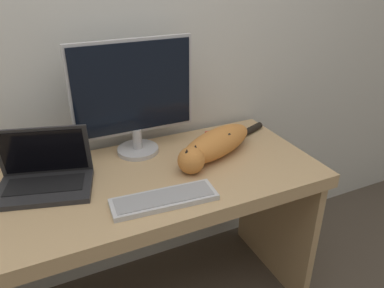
{
  "coord_description": "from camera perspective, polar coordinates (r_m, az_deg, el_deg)",
  "views": [
    {
      "loc": [
        -0.26,
        -0.92,
        1.54
      ],
      "look_at": [
        0.3,
        0.29,
        0.88
      ],
      "focal_mm": 35.0,
      "sensor_mm": 36.0,
      "label": 1
    }
  ],
  "objects": [
    {
      "name": "laptop",
      "position": [
        1.52,
        -21.56,
        -4.65
      ],
      "size": [
        0.39,
        0.3,
        0.23
      ],
      "rotation": [
        0.0,
        0.0,
        -0.27
      ],
      "color": "#232326",
      "rests_on": "desk"
    },
    {
      "name": "external_keyboard",
      "position": [
        1.36,
        -4.26,
        -8.38
      ],
      "size": [
        0.39,
        0.15,
        0.02
      ],
      "rotation": [
        0.0,
        0.0,
        -0.08
      ],
      "color": "#BCBCC1",
      "rests_on": "desk"
    },
    {
      "name": "desk",
      "position": [
        1.57,
        -10.63,
        -10.46
      ],
      "size": [
        1.65,
        0.64,
        0.76
      ],
      "color": "tan",
      "rests_on": "ground_plane"
    },
    {
      "name": "cat",
      "position": [
        1.62,
        3.42,
        -0.06
      ],
      "size": [
        0.57,
        0.32,
        0.12
      ],
      "rotation": [
        0.0,
        0.0,
        0.39
      ],
      "color": "#C67A38",
      "rests_on": "desk"
    },
    {
      "name": "wall_back",
      "position": [
        1.66,
        -16.42,
        17.18
      ],
      "size": [
        6.4,
        0.06,
        2.6
      ],
      "color": "silver",
      "rests_on": "ground_plane"
    },
    {
      "name": "monitor",
      "position": [
        1.6,
        -8.85,
        7.31
      ],
      "size": [
        0.53,
        0.18,
        0.5
      ],
      "color": "#B2B2B7",
      "rests_on": "desk"
    },
    {
      "name": "small_toy",
      "position": [
        1.78,
        2.85,
        1.17
      ],
      "size": [
        0.04,
        0.04,
        0.04
      ],
      "color": "red",
      "rests_on": "desk"
    }
  ]
}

